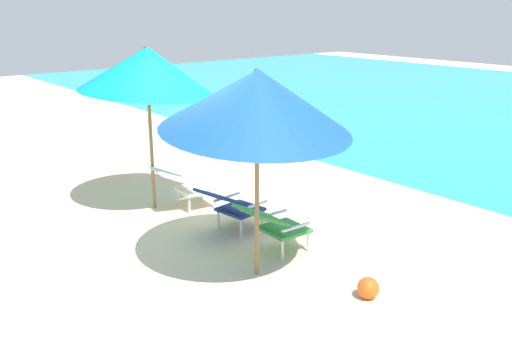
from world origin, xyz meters
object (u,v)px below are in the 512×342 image
Objects in this scene: lounge_chair_center at (231,204)px; beach_ball at (368,288)px; lounge_chair_left at (185,184)px; lounge_chair_right at (274,223)px; beach_umbrella_right at (257,100)px; beach_umbrella_left at (147,70)px.

lounge_chair_center is 4.02× the size of beach_ball.
lounge_chair_right is at bearing -0.06° from lounge_chair_left.
beach_ball is (3.50, 0.04, -0.29)m from lounge_chair_left.
lounge_chair_left is 2.87m from beach_umbrella_right.
beach_ball is at bearing 1.63° from lounge_chair_right.
lounge_chair_left is 4.01× the size of beach_ball.
lounge_chair_right is 0.37× the size of beach_umbrella_right.
beach_umbrella_right reaches higher than lounge_chair_center.
lounge_chair_left is 1.00× the size of lounge_chair_center.
beach_umbrella_left is at bearing 176.39° from beach_umbrella_right.
beach_umbrella_right reaches higher than beach_ball.
lounge_chair_left is 1.04× the size of lounge_chair_right.
lounge_chair_right is (2.03, -0.00, 0.00)m from lounge_chair_left.
lounge_chair_center is 2.36m from beach_ball.
beach_umbrella_right reaches higher than lounge_chair_left.
lounge_chair_center is at bearing 156.33° from beach_umbrella_right.
beach_umbrella_left is at bearing -167.07° from lounge_chair_center.
beach_umbrella_left reaches higher than lounge_chair_left.
beach_umbrella_left reaches higher than lounge_chair_right.
beach_umbrella_left is (-2.37, -0.34, 1.69)m from lounge_chair_right.
beach_umbrella_left is 11.89× the size of beach_ball.
lounge_chair_left is 0.39× the size of beach_umbrella_right.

